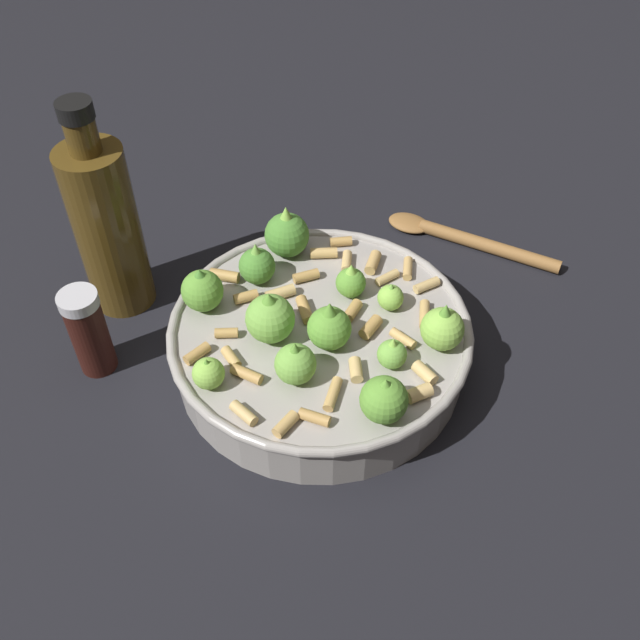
{
  "coord_description": "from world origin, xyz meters",
  "views": [
    {
      "loc": [
        0.47,
        0.06,
        0.56
      ],
      "look_at": [
        0.0,
        0.0,
        0.06
      ],
      "focal_mm": 39.88,
      "sensor_mm": 36.0,
      "label": 1
    }
  ],
  "objects_px": {
    "olive_oil_bottle": "(107,226)",
    "wooden_spoon": "(461,238)",
    "cooking_pan": "(319,338)",
    "pepper_shaker": "(89,332)"
  },
  "relations": [
    {
      "from": "pepper_shaker",
      "to": "wooden_spoon",
      "type": "height_order",
      "value": "pepper_shaker"
    },
    {
      "from": "olive_oil_bottle",
      "to": "wooden_spoon",
      "type": "xyz_separation_m",
      "value": [
        -0.14,
        0.37,
        -0.09
      ]
    },
    {
      "from": "olive_oil_bottle",
      "to": "wooden_spoon",
      "type": "distance_m",
      "value": 0.41
    },
    {
      "from": "cooking_pan",
      "to": "olive_oil_bottle",
      "type": "distance_m",
      "value": 0.25
    },
    {
      "from": "cooking_pan",
      "to": "pepper_shaker",
      "type": "xyz_separation_m",
      "value": [
        0.03,
        -0.22,
        0.01
      ]
    },
    {
      "from": "pepper_shaker",
      "to": "olive_oil_bottle",
      "type": "xyz_separation_m",
      "value": [
        -0.1,
        -0.0,
        0.05
      ]
    },
    {
      "from": "cooking_pan",
      "to": "pepper_shaker",
      "type": "height_order",
      "value": "cooking_pan"
    },
    {
      "from": "pepper_shaker",
      "to": "wooden_spoon",
      "type": "xyz_separation_m",
      "value": [
        -0.24,
        0.37,
        -0.04
      ]
    },
    {
      "from": "cooking_pan",
      "to": "pepper_shaker",
      "type": "bearing_deg",
      "value": -82.17
    },
    {
      "from": "cooking_pan",
      "to": "wooden_spoon",
      "type": "xyz_separation_m",
      "value": [
        -0.21,
        0.15,
        -0.03
      ]
    }
  ]
}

